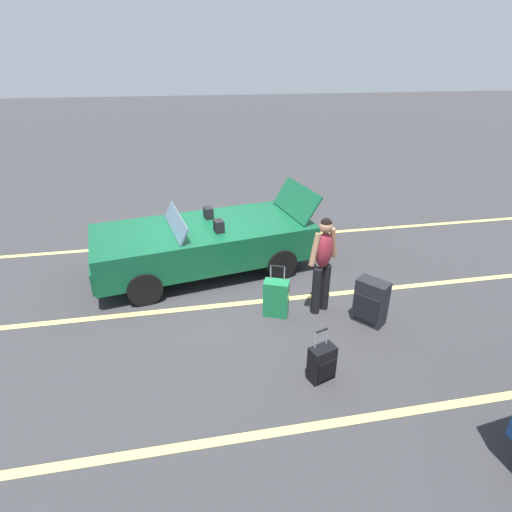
{
  "coord_description": "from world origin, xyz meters",
  "views": [
    {
      "loc": [
        0.31,
        7.14,
        3.84
      ],
      "look_at": [
        -0.82,
        1.07,
        0.75
      ],
      "focal_mm": 28.16,
      "sensor_mm": 36.0,
      "label": 1
    }
  ],
  "objects_px": {
    "suitcase_medium_bright": "(276,298)",
    "suitcase_small_carryon": "(322,363)",
    "traveler_person": "(323,261)",
    "convertible_car": "(194,244)",
    "suitcase_large_black": "(371,302)"
  },
  "relations": [
    {
      "from": "suitcase_small_carryon",
      "to": "traveler_person",
      "type": "height_order",
      "value": "traveler_person"
    },
    {
      "from": "convertible_car",
      "to": "suitcase_small_carryon",
      "type": "bearing_deg",
      "value": 103.72
    },
    {
      "from": "convertible_car",
      "to": "suitcase_small_carryon",
      "type": "relative_size",
      "value": 5.91
    },
    {
      "from": "convertible_car",
      "to": "traveler_person",
      "type": "xyz_separation_m",
      "value": [
        -1.97,
        1.75,
        0.34
      ]
    },
    {
      "from": "suitcase_large_black",
      "to": "traveler_person",
      "type": "distance_m",
      "value": 0.99
    },
    {
      "from": "convertible_car",
      "to": "suitcase_large_black",
      "type": "height_order",
      "value": "convertible_car"
    },
    {
      "from": "convertible_car",
      "to": "suitcase_small_carryon",
      "type": "distance_m",
      "value": 3.62
    },
    {
      "from": "convertible_car",
      "to": "suitcase_small_carryon",
      "type": "height_order",
      "value": "convertible_car"
    },
    {
      "from": "suitcase_medium_bright",
      "to": "traveler_person",
      "type": "xyz_separation_m",
      "value": [
        -0.75,
        0.01,
        0.62
      ]
    },
    {
      "from": "convertible_car",
      "to": "suitcase_medium_bright",
      "type": "height_order",
      "value": "convertible_car"
    },
    {
      "from": "suitcase_small_carryon",
      "to": "suitcase_medium_bright",
      "type": "bearing_deg",
      "value": 170.14
    },
    {
      "from": "convertible_car",
      "to": "traveler_person",
      "type": "bearing_deg",
      "value": 127.96
    },
    {
      "from": "suitcase_small_carryon",
      "to": "traveler_person",
      "type": "distance_m",
      "value": 1.75
    },
    {
      "from": "suitcase_medium_bright",
      "to": "traveler_person",
      "type": "height_order",
      "value": "traveler_person"
    },
    {
      "from": "suitcase_medium_bright",
      "to": "suitcase_small_carryon",
      "type": "relative_size",
      "value": 1.17
    }
  ]
}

